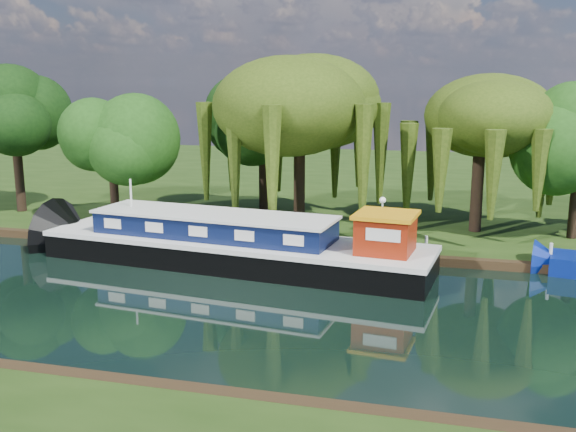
# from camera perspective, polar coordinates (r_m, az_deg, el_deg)

# --- Properties ---
(ground) EXTENTS (120.00, 120.00, 0.00)m
(ground) POSITION_cam_1_polar(r_m,az_deg,el_deg) (26.25, 4.67, -8.67)
(ground) COLOR black
(far_bank) EXTENTS (120.00, 52.00, 0.45)m
(far_bank) POSITION_cam_1_polar(r_m,az_deg,el_deg) (59.08, 10.27, 2.92)
(far_bank) COLOR #1B330D
(far_bank) RESTS_ON ground
(dutch_barge) EXTENTS (20.64, 6.87, 4.27)m
(dutch_barge) POSITION_cam_1_polar(r_m,az_deg,el_deg) (32.73, -4.60, -2.57)
(dutch_barge) COLOR black
(dutch_barge) RESTS_ON ground
(red_dinghy) EXTENTS (3.34, 2.57, 0.64)m
(red_dinghy) POSITION_cam_1_polar(r_m,az_deg,el_deg) (35.00, -9.35, -3.53)
(red_dinghy) COLOR maroon
(red_dinghy) RESTS_ON ground
(willow_left) EXTENTS (8.26, 8.26, 9.90)m
(willow_left) POSITION_cam_1_polar(r_m,az_deg,el_deg) (39.30, 1.04, 9.59)
(willow_left) COLOR black
(willow_left) RESTS_ON far_bank
(willow_right) EXTENTS (6.85, 6.85, 8.34)m
(willow_right) POSITION_cam_1_polar(r_m,az_deg,el_deg) (39.06, 16.77, 7.46)
(willow_right) COLOR black
(willow_right) RESTS_ON far_bank
(tree_far_left) EXTENTS (4.82, 4.82, 7.77)m
(tree_far_left) POSITION_cam_1_polar(r_m,az_deg,el_deg) (40.87, -15.44, 6.63)
(tree_far_left) COLOR black
(tree_far_left) RESTS_ON far_bank
(tree_far_back) EXTENTS (5.29, 5.29, 8.90)m
(tree_far_back) POSITION_cam_1_polar(r_m,az_deg,el_deg) (47.24, -23.15, 7.84)
(tree_far_back) COLOR black
(tree_far_back) RESTS_ON far_bank
(tree_far_mid) EXTENTS (5.13, 5.13, 8.40)m
(tree_far_mid) POSITION_cam_1_polar(r_m,az_deg,el_deg) (42.72, -2.25, 7.88)
(tree_far_mid) COLOR black
(tree_far_mid) RESTS_ON far_bank
(lamppost) EXTENTS (0.36, 0.36, 2.56)m
(lamppost) POSITION_cam_1_polar(r_m,az_deg,el_deg) (35.59, 8.39, 0.76)
(lamppost) COLOR silver
(lamppost) RESTS_ON far_bank
(mooring_posts) EXTENTS (19.16, 0.16, 1.00)m
(mooring_posts) POSITION_cam_1_polar(r_m,az_deg,el_deg) (33.98, 6.26, -2.25)
(mooring_posts) COLOR silver
(mooring_posts) RESTS_ON far_bank
(reeds_near) EXTENTS (33.70, 1.50, 1.10)m
(reeds_near) POSITION_cam_1_polar(r_m,az_deg,el_deg) (19.00, 22.20, -16.10)
(reeds_near) COLOR #204512
(reeds_near) RESTS_ON ground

